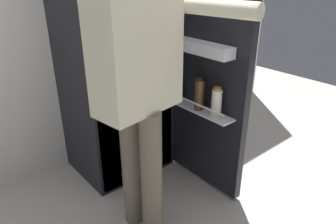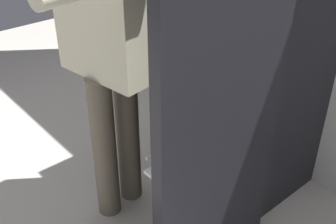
{
  "view_description": "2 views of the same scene",
  "coord_description": "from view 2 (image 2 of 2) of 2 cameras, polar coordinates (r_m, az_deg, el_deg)",
  "views": [
    {
      "loc": [
        -1.11,
        -1.4,
        1.47
      ],
      "look_at": [
        -0.04,
        -0.13,
        0.71
      ],
      "focal_mm": 33.62,
      "sensor_mm": 36.0,
      "label": 1
    },
    {
      "loc": [
        1.23,
        -1.08,
        1.66
      ],
      "look_at": [
        0.04,
        -0.06,
        0.69
      ],
      "focal_mm": 45.05,
      "sensor_mm": 36.0,
      "label": 2
    }
  ],
  "objects": [
    {
      "name": "person",
      "position": [
        1.88,
        -7.88,
        9.66
      ],
      "size": [
        0.61,
        0.72,
        1.59
      ],
      "color": "#665B4C",
      "rests_on": "ground_plane"
    },
    {
      "name": "ground_plane",
      "position": [
        2.33,
        0.55,
        -13.61
      ],
      "size": [
        6.51,
        6.51,
        0.0
      ],
      "primitive_type": "plane",
      "color": "#B7B2A8"
    },
    {
      "name": "refrigerator",
      "position": [
        2.11,
        11.12,
        9.68
      ],
      "size": [
        0.72,
        1.2,
        1.77
      ],
      "color": "black",
      "rests_on": "ground_plane"
    }
  ]
}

